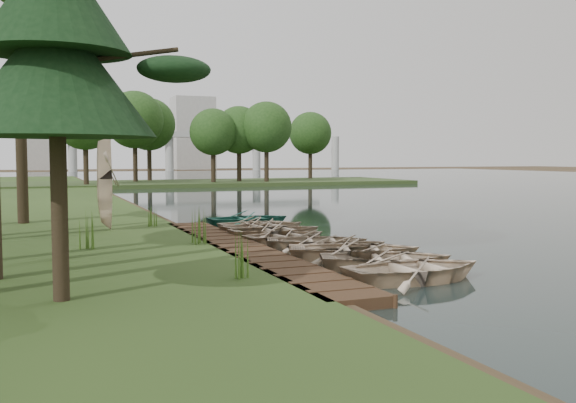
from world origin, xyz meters
name	(u,v)px	position (x,y,z in m)	size (l,w,h in m)	color
ground	(289,253)	(0.00, 0.00, 0.00)	(300.00, 300.00, 0.00)	#3D2F1D
water	(548,196)	(30.00, 20.00, 0.03)	(130.00, 200.00, 0.05)	black
boardwalk	(242,252)	(-1.60, 0.00, 0.15)	(1.60, 16.00, 0.30)	#382516
peninsula	(187,183)	(8.00, 50.00, 0.23)	(50.00, 14.00, 0.45)	#2F411D
far_trees	(156,126)	(4.67, 50.00, 6.43)	(45.60, 5.60, 8.80)	black
bridge	(133,138)	(12.31, 120.00, 7.08)	(95.90, 4.00, 8.60)	#A5A5A0
building_a	(193,133)	(30.00, 140.00, 9.00)	(10.00, 8.00, 18.00)	#A5A5A0
building_b	(44,145)	(-5.00, 145.00, 6.00)	(8.00, 8.00, 12.00)	#A5A5A0
rowboat_0	(416,266)	(1.12, -5.73, 0.44)	(2.68, 3.75, 0.78)	#C7AD90
rowboat_1	(386,256)	(1.29, -4.00, 0.43)	(2.59, 3.63, 0.75)	#C7AD90
rowboat_2	(355,247)	(1.16, -2.37, 0.45)	(2.78, 3.89, 0.81)	#C7AD90
rowboat_3	(342,244)	(1.28, -1.28, 0.40)	(2.39, 3.34, 0.69)	#C7AD90
rowboat_4	(317,239)	(1.08, 0.18, 0.40)	(2.44, 3.41, 0.71)	#C7AD90
rowboat_5	(286,234)	(0.71, 2.02, 0.38)	(2.27, 3.18, 0.66)	#C7AD90
rowboat_6	(276,229)	(0.84, 3.42, 0.42)	(2.58, 3.61, 0.75)	#C7AD90
rowboat_7	(265,225)	(0.92, 4.83, 0.43)	(2.60, 3.65, 0.76)	#C7AD90
rowboat_8	(256,223)	(0.99, 6.19, 0.38)	(2.27, 3.18, 0.66)	#C7AD90
rowboat_9	(249,218)	(1.26, 7.89, 0.43)	(2.64, 3.69, 0.76)	#2C7C68
stored_rowboat	(109,221)	(-4.99, 6.33, 0.67)	(2.56, 3.58, 0.74)	#C7AD90
pine_tree	(55,30)	(-7.21, -5.90, 5.57)	(3.80, 3.80, 8.33)	black
reeds_0	(242,254)	(-3.17, -4.96, 0.87)	(0.60, 0.60, 1.14)	#3F661E
reeds_1	(201,226)	(-2.60, 1.22, 0.87)	(0.60, 0.60, 1.14)	#3F661E
reeds_2	(87,231)	(-6.17, 1.38, 0.86)	(0.60, 0.60, 1.12)	#3F661E
reeds_3	(154,216)	(-3.13, 7.13, 0.73)	(0.60, 0.60, 0.87)	#3F661E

